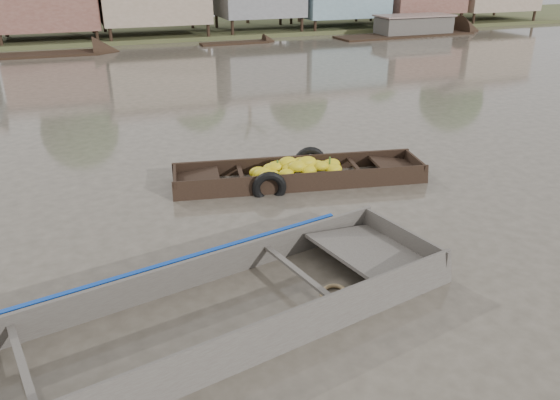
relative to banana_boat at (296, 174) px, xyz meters
name	(u,v)px	position (x,y,z in m)	size (l,w,h in m)	color
ground	(271,267)	(-1.87, -3.49, -0.18)	(120.00, 120.00, 0.00)	#494338
banana_boat	(296,174)	(0.00, 0.00, 0.00)	(6.07, 2.41, 0.85)	black
viewer_boat	(182,329)	(-3.64, -4.76, -0.09)	(8.87, 4.02, 0.69)	#453E3A
distant_boats	(326,38)	(10.29, 20.68, 0.02)	(48.78, 15.84, 1.38)	black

